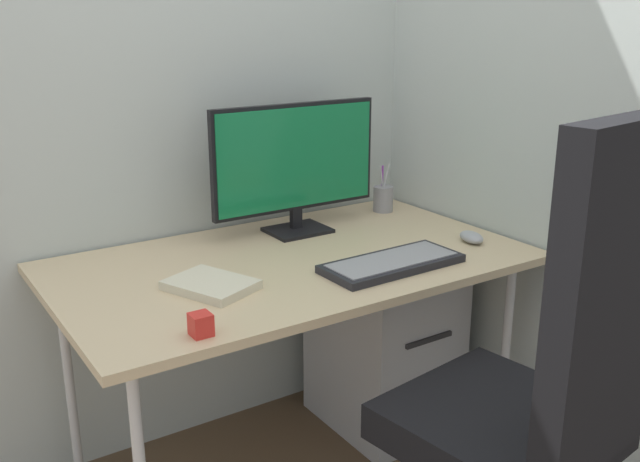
{
  "coord_description": "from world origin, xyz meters",
  "views": [
    {
      "loc": [
        -1.04,
        -1.74,
        1.45
      ],
      "look_at": [
        0.05,
        -0.08,
        0.84
      ],
      "focal_mm": 40.16,
      "sensor_mm": 36.0,
      "label": 1
    }
  ],
  "objects": [
    {
      "name": "pen_holder",
      "position": [
        0.56,
        0.27,
        0.79
      ],
      "size": [
        0.07,
        0.07,
        0.18
      ],
      "color": "gray",
      "rests_on": "desk"
    },
    {
      "name": "keyboard",
      "position": [
        0.2,
        -0.22,
        0.75
      ],
      "size": [
        0.42,
        0.19,
        0.03
      ],
      "color": "black",
      "rests_on": "desk"
    },
    {
      "name": "mouse",
      "position": [
        0.56,
        -0.18,
        0.76
      ],
      "size": [
        0.08,
        0.11,
        0.03
      ],
      "primitive_type": "ellipsoid",
      "rotation": [
        0.0,
        0.0,
        -0.22
      ],
      "color": "#9EA0A5",
      "rests_on": "desk"
    },
    {
      "name": "desk",
      "position": [
        0.0,
        0.0,
        0.7
      ],
      "size": [
        1.4,
        0.81,
        0.74
      ],
      "color": "#D1B78C",
      "rests_on": "ground_plane"
    },
    {
      "name": "filing_cabinet",
      "position": [
        0.43,
        0.09,
        0.3
      ],
      "size": [
        0.39,
        0.48,
        0.6
      ],
      "color": "#B2B5BA",
      "rests_on": "ground_plane"
    },
    {
      "name": "desk_clamp_accessory",
      "position": [
        -0.45,
        -0.34,
        0.76
      ],
      "size": [
        0.05,
        0.05,
        0.05
      ],
      "primitive_type": "cube",
      "color": "red",
      "rests_on": "desk"
    },
    {
      "name": "wall_back",
      "position": [
        0.0,
        0.44,
        1.4
      ],
      "size": [
        2.38,
        0.04,
        2.8
      ],
      "primitive_type": "cube",
      "color": "#B7C1BC",
      "rests_on": "ground_plane"
    },
    {
      "name": "office_chair",
      "position": [
        0.17,
        -0.82,
        0.66
      ],
      "size": [
        0.63,
        0.63,
        1.26
      ],
      "color": "black",
      "rests_on": "ground_plane"
    },
    {
      "name": "wall_side_right",
      "position": [
        0.73,
        -0.14,
        1.4
      ],
      "size": [
        0.04,
        1.79,
        2.8
      ],
      "primitive_type": "cube",
      "color": "#B7C1BC",
      "rests_on": "ground_plane"
    },
    {
      "name": "notebook",
      "position": [
        -0.31,
        -0.09,
        0.75
      ],
      "size": [
        0.24,
        0.27,
        0.02
      ],
      "primitive_type": "cube",
      "rotation": [
        0.0,
        0.0,
        0.39
      ],
      "color": "beige",
      "rests_on": "desk"
    },
    {
      "name": "monitor",
      "position": [
        0.16,
        0.23,
        0.97
      ],
      "size": [
        0.6,
        0.16,
        0.43
      ],
      "color": "black",
      "rests_on": "desk"
    }
  ]
}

